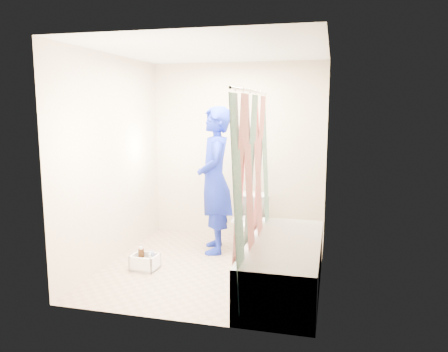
% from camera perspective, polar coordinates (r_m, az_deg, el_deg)
% --- Properties ---
extents(floor, '(2.60, 2.60, 0.00)m').
position_cam_1_polar(floor, '(5.09, -1.44, -11.78)').
color(floor, tan).
rests_on(floor, ground).
extents(ceiling, '(2.40, 2.60, 0.02)m').
position_cam_1_polar(ceiling, '(4.79, -1.56, 16.14)').
color(ceiling, silver).
rests_on(ceiling, wall_back).
extents(wall_back, '(2.40, 0.02, 2.40)m').
position_cam_1_polar(wall_back, '(6.05, 1.80, 3.28)').
color(wall_back, '#C7B299').
rests_on(wall_back, ground).
extents(wall_front, '(2.40, 0.02, 2.40)m').
position_cam_1_polar(wall_front, '(3.57, -7.09, -0.84)').
color(wall_front, '#C7B299').
rests_on(wall_front, ground).
extents(wall_left, '(0.02, 2.60, 2.40)m').
position_cam_1_polar(wall_left, '(5.24, -14.25, 2.11)').
color(wall_left, '#C7B299').
rests_on(wall_left, ground).
extents(wall_right, '(0.02, 2.60, 2.40)m').
position_cam_1_polar(wall_right, '(4.62, 12.99, 1.25)').
color(wall_right, '#C7B299').
rests_on(wall_right, ground).
extents(bathtub, '(0.70, 1.75, 0.50)m').
position_cam_1_polar(bathtub, '(4.45, 7.85, -11.28)').
color(bathtub, silver).
rests_on(bathtub, ground).
extents(curtain_rod, '(0.02, 1.90, 0.02)m').
position_cam_1_polar(curtain_rod, '(4.23, 3.81, 10.95)').
color(curtain_rod, silver).
rests_on(curtain_rod, wall_back).
extents(shower_curtain, '(0.06, 1.75, 1.80)m').
position_cam_1_polar(shower_curtain, '(4.30, 3.68, -1.55)').
color(shower_curtain, white).
rests_on(shower_curtain, curtain_rod).
extents(toilet, '(0.39, 0.68, 0.69)m').
position_cam_1_polar(toilet, '(5.57, 3.48, -6.18)').
color(toilet, silver).
rests_on(toilet, ground).
extents(tank_lid, '(0.43, 0.19, 0.03)m').
position_cam_1_polar(tank_lid, '(5.45, 3.27, -5.87)').
color(tank_lid, white).
rests_on(tank_lid, toilet).
extents(tank_internals, '(0.17, 0.06, 0.23)m').
position_cam_1_polar(tank_internals, '(5.68, 3.47, -2.40)').
color(tank_internals, black).
rests_on(tank_internals, toilet).
extents(plumber, '(0.61, 0.76, 1.81)m').
position_cam_1_polar(plumber, '(5.40, -1.21, -0.57)').
color(plumber, navy).
rests_on(plumber, ground).
extents(cleaning_caddy, '(0.31, 0.25, 0.22)m').
position_cam_1_polar(cleaning_caddy, '(5.06, -10.19, -11.09)').
color(cleaning_caddy, white).
rests_on(cleaning_caddy, ground).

